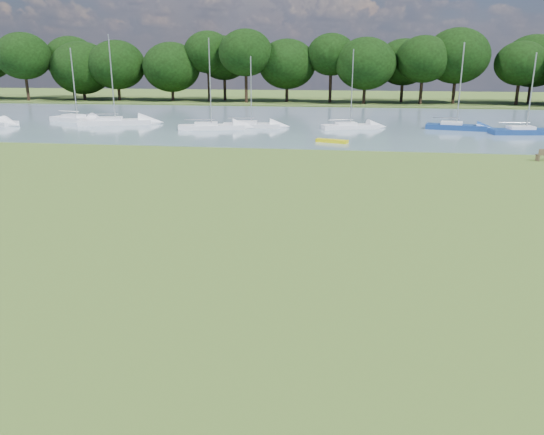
# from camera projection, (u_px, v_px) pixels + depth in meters

# --- Properties ---
(ground) EXTENTS (220.00, 220.00, 0.00)m
(ground) POSITION_uv_depth(u_px,v_px,m) (293.00, 238.00, 21.31)
(ground) COLOR olive
(river) EXTENTS (220.00, 40.00, 0.10)m
(river) POSITION_uv_depth(u_px,v_px,m) (334.00, 122.00, 61.12)
(river) COLOR slate
(river) RESTS_ON ground
(far_bank) EXTENTS (220.00, 20.00, 0.40)m
(far_bank) POSITION_uv_depth(u_px,v_px,m) (340.00, 103.00, 89.56)
(far_bank) COLOR #4C6626
(far_bank) RESTS_ON ground
(kayak) EXTENTS (2.86, 1.51, 0.28)m
(kayak) POSITION_uv_depth(u_px,v_px,m) (332.00, 141.00, 45.57)
(kayak) COLOR yellow
(kayak) RESTS_ON river
(tree_line) EXTENTS (159.54, 9.69, 11.73)m
(tree_line) POSITION_uv_depth(u_px,v_px,m) (395.00, 60.00, 82.60)
(tree_line) COLOR black
(tree_line) RESTS_ON far_bank
(sailboat_0) EXTENTS (6.09, 3.45, 7.88)m
(sailboat_0) POSITION_uv_depth(u_px,v_px,m) (350.00, 125.00, 54.78)
(sailboat_0) COLOR white
(sailboat_0) RESTS_ON river
(sailboat_1) EXTENTS (6.17, 3.01, 8.50)m
(sailboat_1) POSITION_uv_depth(u_px,v_px,m) (456.00, 125.00, 53.98)
(sailboat_1) COLOR navy
(sailboat_1) RESTS_ON river
(sailboat_2) EXTENTS (6.83, 2.83, 7.52)m
(sailboat_2) POSITION_uv_depth(u_px,v_px,m) (525.00, 129.00, 50.69)
(sailboat_2) COLOR navy
(sailboat_2) RESTS_ON river
(sailboat_6) EXTENTS (7.11, 3.85, 8.14)m
(sailboat_6) POSITION_uv_depth(u_px,v_px,m) (77.00, 118.00, 60.99)
(sailboat_6) COLOR white
(sailboat_6) RESTS_ON river
(sailboat_7) EXTENTS (8.07, 4.39, 9.46)m
(sailboat_7) POSITION_uv_depth(u_px,v_px,m) (114.00, 120.00, 58.38)
(sailboat_7) COLOR white
(sailboat_7) RESTS_ON river
(sailboat_8) EXTENTS (6.99, 3.63, 8.93)m
(sailboat_8) POSITION_uv_depth(u_px,v_px,m) (211.00, 125.00, 54.36)
(sailboat_8) COLOR white
(sailboat_8) RESTS_ON river
(sailboat_9) EXTENTS (6.18, 2.36, 7.21)m
(sailboat_9) POSITION_uv_depth(u_px,v_px,m) (251.00, 124.00, 55.63)
(sailboat_9) COLOR white
(sailboat_9) RESTS_ON river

